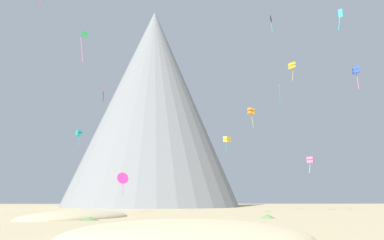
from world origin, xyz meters
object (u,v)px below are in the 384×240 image
(kite_yellow_high, at_px, (292,66))
(kite_cyan_high, at_px, (340,16))
(kite_orange_mid, at_px, (251,111))
(rock_massif, at_px, (150,110))
(kite_gold_low, at_px, (227,139))
(kite_pink_high, at_px, (280,90))
(kite_green_high, at_px, (84,39))
(kite_rainbow_low, at_px, (310,160))
(kite_teal_low, at_px, (79,133))
(bush_near_left, at_px, (181,226))
(bush_ridge_crest, at_px, (268,216))
(kite_magenta_low, at_px, (123,178))
(bush_scatter_east, at_px, (89,219))
(kite_blue_mid, at_px, (356,70))
(kite_red_mid, at_px, (103,90))
(kite_black_high, at_px, (271,19))

(kite_yellow_high, distance_m, kite_cyan_high, 34.02)
(kite_orange_mid, bearing_deg, kite_cyan_high, -15.41)
(rock_massif, distance_m, kite_gold_low, 68.53)
(kite_pink_high, bearing_deg, kite_gold_low, -145.85)
(kite_pink_high, bearing_deg, kite_orange_mid, 172.95)
(kite_green_high, distance_m, kite_rainbow_low, 55.99)
(kite_teal_low, bearing_deg, kite_rainbow_low, -16.64)
(bush_near_left, xyz_separation_m, kite_teal_low, (-16.75, 36.80, 13.28))
(bush_ridge_crest, height_order, kite_magenta_low, kite_magenta_low)
(kite_magenta_low, bearing_deg, bush_scatter_east, 67.63)
(bush_ridge_crest, height_order, kite_blue_mid, kite_blue_mid)
(bush_scatter_east, height_order, kite_magenta_low, kite_magenta_low)
(bush_scatter_east, xyz_separation_m, kite_gold_low, (19.08, 21.33, 12.49))
(kite_magenta_low, xyz_separation_m, kite_yellow_high, (36.06, -3.95, 24.13))
(rock_massif, xyz_separation_m, kite_cyan_high, (29.30, -84.69, -5.89))
(kite_red_mid, height_order, kite_teal_low, kite_red_mid)
(bush_ridge_crest, xyz_separation_m, kite_blue_mid, (16.22, 6.19, 21.76))
(kite_teal_low, xyz_separation_m, kite_rainbow_low, (47.27, 18.99, -2.51))
(kite_rainbow_low, bearing_deg, kite_orange_mid, 39.18)
(bush_ridge_crest, relative_size, kite_green_high, 0.38)
(rock_massif, height_order, kite_green_high, rock_massif)
(kite_green_high, height_order, kite_blue_mid, kite_green_high)
(kite_yellow_high, bearing_deg, kite_teal_low, 88.63)
(bush_scatter_east, xyz_separation_m, kite_red_mid, (-3.85, 26.71, 22.68))
(rock_massif, xyz_separation_m, kite_black_high, (24.55, -67.72, 1.54))
(kite_blue_mid, bearing_deg, kite_rainbow_low, 6.73)
(bush_scatter_east, height_order, kite_yellow_high, kite_yellow_high)
(bush_ridge_crest, height_order, bush_scatter_east, bush_ridge_crest)
(kite_black_high, height_order, kite_blue_mid, kite_black_high)
(bush_near_left, distance_m, bush_scatter_east, 18.27)
(kite_red_mid, height_order, kite_pink_high, kite_pink_high)
(bush_near_left, xyz_separation_m, kite_gold_low, (9.01, 36.58, 12.36))
(kite_orange_mid, xyz_separation_m, kite_yellow_high, (8.35, -4.29, 9.32))
(kite_blue_mid, xyz_separation_m, kite_cyan_high, (-6.53, -10.13, 4.09))
(kite_blue_mid, xyz_separation_m, kite_pink_high, (-3.98, 28.70, 4.78))
(kite_blue_mid, xyz_separation_m, kite_yellow_high, (-2.57, 23.33, 8.80))
(rock_massif, relative_size, kite_teal_low, 27.08)
(kite_rainbow_low, height_order, kite_cyan_high, kite_cyan_high)
(kite_green_high, xyz_separation_m, kite_cyan_high, (35.64, -10.72, -0.38))
(kite_cyan_high, bearing_deg, bush_near_left, -47.28)
(kite_black_high, bearing_deg, kite_gold_low, -94.64)
(bush_ridge_crest, bearing_deg, kite_blue_mid, 20.87)
(bush_ridge_crest, relative_size, kite_orange_mid, 0.43)
(bush_ridge_crest, height_order, kite_green_high, kite_green_high)
(kite_black_high, bearing_deg, kite_red_mid, -82.73)
(kite_teal_low, relative_size, kite_yellow_high, 0.60)
(kite_red_mid, distance_m, kite_green_high, 16.26)
(kite_cyan_high, bearing_deg, kite_red_mid, -120.25)
(rock_massif, bearing_deg, bush_near_left, -85.41)
(kite_red_mid, distance_m, kite_magenta_low, 19.72)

